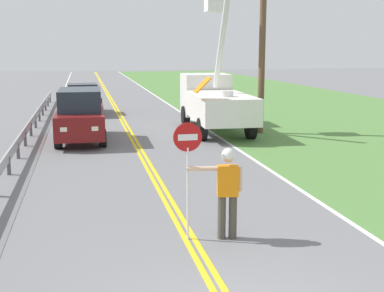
{
  "coord_description": "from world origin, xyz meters",
  "views": [
    {
      "loc": [
        -1.95,
        -5.71,
        3.72
      ],
      "look_at": [
        0.77,
        6.96,
        1.2
      ],
      "focal_mm": 47.36,
      "sensor_mm": 36.0,
      "label": 1
    }
  ],
  "objects_px": {
    "oncoming_sedan_second": "(83,99)",
    "utility_pole_near": "(263,25)",
    "oncoming_suv_nearest": "(81,115)",
    "flagger_worker": "(227,187)",
    "utility_bucket_truck": "(214,99)",
    "stop_sign_paddle": "(188,155)"
  },
  "relations": [
    {
      "from": "stop_sign_paddle",
      "to": "utility_bucket_truck",
      "type": "xyz_separation_m",
      "value": [
        3.9,
        13.01,
        -0.27
      ]
    },
    {
      "from": "stop_sign_paddle",
      "to": "oncoming_suv_nearest",
      "type": "relative_size",
      "value": 0.5
    },
    {
      "from": "flagger_worker",
      "to": "utility_pole_near",
      "type": "height_order",
      "value": "utility_pole_near"
    },
    {
      "from": "stop_sign_paddle",
      "to": "utility_pole_near",
      "type": "bearing_deg",
      "value": 64.15
    },
    {
      "from": "flagger_worker",
      "to": "oncoming_sedan_second",
      "type": "height_order",
      "value": "flagger_worker"
    },
    {
      "from": "oncoming_sedan_second",
      "to": "utility_pole_near",
      "type": "bearing_deg",
      "value": -47.27
    },
    {
      "from": "oncoming_sedan_second",
      "to": "utility_pole_near",
      "type": "xyz_separation_m",
      "value": [
        7.66,
        -8.29,
        3.82
      ]
    },
    {
      "from": "flagger_worker",
      "to": "utility_bucket_truck",
      "type": "distance_m",
      "value": 13.49
    },
    {
      "from": "oncoming_suv_nearest",
      "to": "utility_pole_near",
      "type": "distance_m",
      "value": 8.56
    },
    {
      "from": "oncoming_suv_nearest",
      "to": "utility_bucket_truck",
      "type": "bearing_deg",
      "value": 15.28
    },
    {
      "from": "utility_pole_near",
      "to": "flagger_worker",
      "type": "bearing_deg",
      "value": -112.58
    },
    {
      "from": "flagger_worker",
      "to": "oncoming_sedan_second",
      "type": "bearing_deg",
      "value": 97.63
    },
    {
      "from": "flagger_worker",
      "to": "utility_bucket_truck",
      "type": "bearing_deg",
      "value": 76.56
    },
    {
      "from": "flagger_worker",
      "to": "utility_pole_near",
      "type": "xyz_separation_m",
      "value": [
        4.95,
        11.9,
        3.61
      ]
    },
    {
      "from": "stop_sign_paddle",
      "to": "oncoming_suv_nearest",
      "type": "xyz_separation_m",
      "value": [
        -2.05,
        11.38,
        -0.65
      ]
    },
    {
      "from": "flagger_worker",
      "to": "utility_bucket_truck",
      "type": "height_order",
      "value": "utility_bucket_truck"
    },
    {
      "from": "flagger_worker",
      "to": "oncoming_sedan_second",
      "type": "relative_size",
      "value": 0.44
    },
    {
      "from": "utility_bucket_truck",
      "to": "stop_sign_paddle",
      "type": "bearing_deg",
      "value": -106.67
    },
    {
      "from": "oncoming_suv_nearest",
      "to": "oncoming_sedan_second",
      "type": "relative_size",
      "value": 1.11
    },
    {
      "from": "flagger_worker",
      "to": "oncoming_sedan_second",
      "type": "distance_m",
      "value": 20.37
    },
    {
      "from": "utility_bucket_truck",
      "to": "oncoming_sedan_second",
      "type": "bearing_deg",
      "value": 129.55
    },
    {
      "from": "stop_sign_paddle",
      "to": "oncoming_suv_nearest",
      "type": "height_order",
      "value": "stop_sign_paddle"
    }
  ]
}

